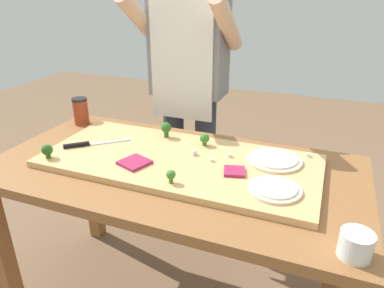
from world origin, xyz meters
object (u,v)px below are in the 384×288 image
(prep_table, at_px, (174,190))
(cheese_crumble_d, at_px, (194,152))
(cheese_crumble_b, at_px, (212,160))
(cook_center, at_px, (188,77))
(pizza_slice_near_right, at_px, (134,162))
(pizza_slice_far_left, at_px, (234,171))
(pizza_whole_cheese_artichoke, at_px, (274,160))
(broccoli_floret_front_right, at_px, (47,150))
(chefs_knife, at_px, (88,144))
(broccoli_floret_back_left, at_px, (171,175))
(sauce_jar, at_px, (81,111))
(flour_cup, at_px, (355,246))
(broccoli_floret_back_mid, at_px, (205,139))
(pizza_whole_white_garlic, at_px, (275,189))
(cheese_crumble_a, at_px, (230,155))
(cheese_crumble_c, at_px, (308,155))
(broccoli_floret_center_right, at_px, (166,128))

(prep_table, bearing_deg, cheese_crumble_d, 54.56)
(cheese_crumble_b, height_order, cook_center, cook_center)
(pizza_slice_near_right, distance_m, cook_center, 0.73)
(pizza_slice_near_right, height_order, cheese_crumble_d, cheese_crumble_d)
(pizza_slice_far_left, relative_size, cheese_crumble_d, 3.91)
(prep_table, height_order, cheese_crumble_b, cheese_crumble_b)
(pizza_whole_cheese_artichoke, bearing_deg, broccoli_floret_front_right, -160.43)
(chefs_knife, height_order, pizza_slice_near_right, chefs_knife)
(prep_table, xyz_separation_m, broccoli_floret_back_left, (0.07, -0.17, 0.17))
(sauce_jar, xyz_separation_m, cook_center, (0.46, 0.36, 0.14))
(flour_cup, bearing_deg, broccoli_floret_back_left, 167.69)
(broccoli_floret_back_mid, distance_m, cook_center, 0.52)
(pizza_whole_white_garlic, distance_m, cheese_crumble_b, 0.30)
(cheese_crumble_b, relative_size, cook_center, 0.01)
(cheese_crumble_d, relative_size, sauce_jar, 0.14)
(chefs_knife, relative_size, pizza_slice_far_left, 2.99)
(cheese_crumble_b, distance_m, flour_cup, 0.63)
(pizza_whole_white_garlic, bearing_deg, cheese_crumble_b, 154.32)
(pizza_slice_far_left, relative_size, sauce_jar, 0.56)
(chefs_knife, distance_m, broccoli_floret_front_right, 0.18)
(pizza_whole_cheese_artichoke, xyz_separation_m, flour_cup, (0.29, -0.44, -0.00))
(cheese_crumble_a, relative_size, sauce_jar, 0.10)
(broccoli_floret_back_left, height_order, cheese_crumble_c, broccoli_floret_back_left)
(cheese_crumble_a, distance_m, cheese_crumble_b, 0.09)
(chefs_knife, xyz_separation_m, cheese_crumble_a, (0.62, 0.12, 0.00))
(pizza_whole_white_garlic, height_order, pizza_slice_near_right, pizza_whole_white_garlic)
(pizza_slice_far_left, height_order, broccoli_floret_back_mid, broccoli_floret_back_mid)
(pizza_whole_cheese_artichoke, bearing_deg, prep_table, -159.56)
(pizza_whole_white_garlic, height_order, cheese_crumble_a, pizza_whole_white_garlic)
(pizza_whole_white_garlic, distance_m, cook_center, 0.94)
(cheese_crumble_d, bearing_deg, pizza_slice_far_left, -24.22)
(pizza_slice_far_left, xyz_separation_m, cheese_crumble_a, (-0.05, 0.12, 0.00))
(pizza_slice_far_left, xyz_separation_m, broccoli_floret_front_right, (-0.74, -0.16, 0.03))
(pizza_slice_far_left, bearing_deg, broccoli_floret_back_left, -140.77)
(broccoli_floret_back_mid, distance_m, cheese_crumble_c, 0.44)
(broccoli_floret_center_right, bearing_deg, broccoli_floret_front_right, -133.75)
(broccoli_floret_center_right, bearing_deg, prep_table, -58.05)
(pizza_slice_near_right, height_order, cook_center, cook_center)
(broccoli_floret_center_right, distance_m, cheese_crumble_c, 0.64)
(broccoli_floret_front_right, bearing_deg, chefs_knife, 65.39)
(broccoli_floret_back_left, relative_size, cook_center, 0.03)
(broccoli_floret_back_left, bearing_deg, cook_center, 107.60)
(broccoli_floret_center_right, height_order, cheese_crumble_a, broccoli_floret_center_right)
(prep_table, relative_size, broccoli_floret_back_left, 29.04)
(pizza_whole_white_garlic, height_order, cheese_crumble_b, pizza_whole_white_garlic)
(pizza_slice_far_left, bearing_deg, flour_cup, -34.74)
(cheese_crumble_c, height_order, cook_center, cook_center)
(pizza_slice_near_right, bearing_deg, cheese_crumble_b, 25.28)
(cheese_crumble_c, distance_m, sauce_jar, 1.15)
(broccoli_floret_back_mid, xyz_separation_m, cheese_crumble_a, (0.14, -0.07, -0.02))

